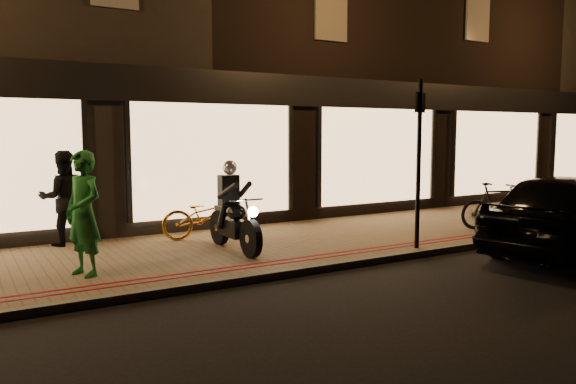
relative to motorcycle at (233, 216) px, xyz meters
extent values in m
plane|color=black|center=(0.61, -1.77, -0.73)|extent=(90.00, 90.00, 0.00)
cube|color=brown|center=(0.61, 0.23, -0.67)|extent=(50.00, 4.00, 0.12)
cube|color=#59544C|center=(0.61, -1.72, -0.67)|extent=(50.00, 0.14, 0.12)
cube|color=maroon|center=(0.61, -1.32, -0.61)|extent=(50.00, 0.06, 0.01)
cube|color=maroon|center=(0.61, -1.12, -0.61)|extent=(50.00, 0.06, 0.01)
cube|color=black|center=(6.61, 7.23, 3.52)|extent=(12.00, 10.00, 8.50)
cube|color=black|center=(18.61, 7.23, 3.52)|extent=(12.00, 10.00, 8.50)
cube|color=black|center=(0.61, 2.18, 2.42)|extent=(48.00, 0.12, 0.70)
cube|color=#F3BC79|center=(0.61, 2.17, 0.88)|extent=(3.60, 0.06, 2.38)
cube|color=#F3BC79|center=(5.11, 2.17, 0.88)|extent=(3.60, 0.06, 2.38)
cube|color=#F3BC79|center=(9.61, 2.17, 0.88)|extent=(3.60, 0.06, 2.38)
cube|color=#3F331E|center=(3.61, 2.18, 4.27)|extent=(0.90, 0.06, 1.30)
cube|color=#3F331E|center=(8.61, 2.18, 4.67)|extent=(0.90, 0.06, 1.30)
cylinder|color=black|center=(-0.01, -0.69, -0.29)|extent=(0.13, 0.64, 0.64)
cylinder|color=black|center=(0.00, 0.61, -0.29)|extent=(0.13, 0.64, 0.64)
cylinder|color=silver|center=(-0.01, -0.69, -0.29)|extent=(0.14, 0.14, 0.14)
cylinder|color=silver|center=(0.00, 0.61, -0.29)|extent=(0.14, 0.14, 0.14)
cube|color=black|center=(0.00, 0.01, -0.21)|extent=(0.27, 0.70, 0.30)
ellipsoid|color=black|center=(0.00, -0.12, 0.09)|extent=(0.33, 0.51, 0.29)
cube|color=black|center=(0.00, 0.31, 0.09)|extent=(0.22, 0.55, 0.09)
cylinder|color=silver|center=(-0.01, -0.54, 0.34)|extent=(0.60, 0.04, 0.03)
cylinder|color=silver|center=(-0.01, -0.64, 0.01)|extent=(0.05, 0.33, 0.71)
sphere|color=white|center=(-0.01, -0.78, 0.17)|extent=(0.17, 0.17, 0.17)
cylinder|color=silver|center=(0.12, 0.46, -0.33)|extent=(0.07, 0.55, 0.07)
cube|color=black|center=(0.00, 0.18, 0.44)|extent=(0.34, 0.22, 0.55)
sphere|color=silver|center=(0.00, 0.12, 0.85)|extent=(0.26, 0.26, 0.26)
cylinder|color=black|center=(-0.16, -0.14, 0.47)|extent=(0.17, 0.61, 0.34)
cylinder|color=black|center=(0.16, -0.14, 0.47)|extent=(0.18, 0.61, 0.34)
cylinder|color=black|center=(-0.14, 0.14, -0.01)|extent=(0.19, 0.29, 0.46)
cylinder|color=black|center=(0.14, 0.14, -0.01)|extent=(0.20, 0.29, 0.46)
cylinder|color=black|center=(2.93, -1.52, 0.89)|extent=(0.10, 0.10, 3.00)
cube|color=black|center=(2.93, -1.52, 1.99)|extent=(0.34, 0.15, 0.35)
imported|color=#C07E21|center=(0.03, 1.25, -0.16)|extent=(1.84, 0.98, 0.92)
imported|color=black|center=(5.85, -0.90, -0.11)|extent=(1.74, 1.01, 1.01)
imported|color=#1E712C|center=(-2.61, -0.49, 0.30)|extent=(0.68, 0.79, 1.82)
imported|color=black|center=(-2.48, 2.03, 0.26)|extent=(0.85, 0.66, 1.75)
imported|color=black|center=(5.29, -3.02, 0.03)|extent=(4.77, 2.66, 1.53)
camera|label=1|loc=(-4.19, -8.88, 1.45)|focal=35.00mm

